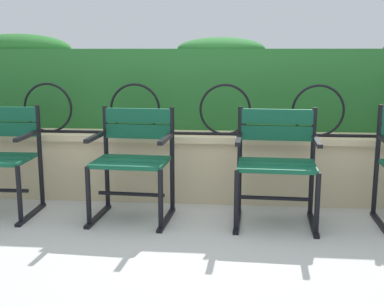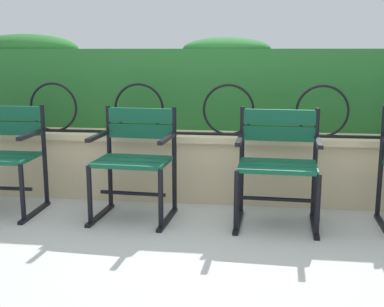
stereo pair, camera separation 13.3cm
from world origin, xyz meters
The scene contains 6 objects.
ground_plane centered at (0.00, 0.00, 0.00)m, with size 60.00×60.00×0.00m, color #ADADA8.
stone_wall centered at (0.00, 0.93, 0.28)m, with size 6.98×0.41×0.56m.
iron_arch_fence centered at (-0.15, 0.86, 0.75)m, with size 6.45×0.02×0.42m.
hedge_row centered at (-0.01, 1.43, 0.95)m, with size 6.84×0.64×0.84m.
park_chair_centre_left centered at (-0.46, 0.39, 0.45)m, with size 0.59×0.55×0.82m.
park_chair_centre_right centered at (0.59, 0.38, 0.46)m, with size 0.60×0.54×0.83m.
Camera 1 is at (0.33, -3.27, 1.24)m, focal length 47.86 mm.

